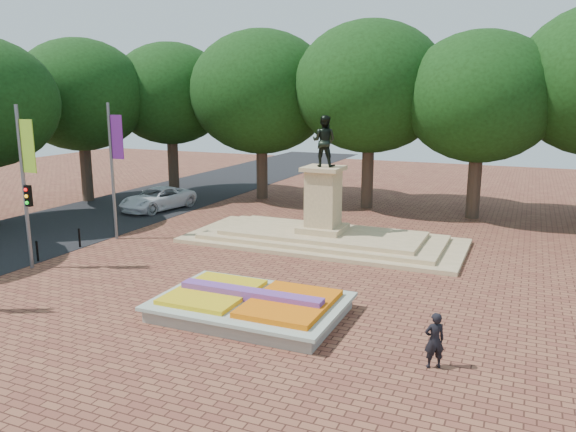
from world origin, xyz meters
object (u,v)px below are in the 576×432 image
Objects in this scene: monument at (323,226)px; pedestrian at (434,340)px; flower_bed at (251,305)px; van at (158,199)px.

pedestrian is at bearing -57.05° from monument.
flower_bed is 1.20× the size of van.
pedestrian is at bearing -25.05° from van.
monument reaches higher than van.
pedestrian is (7.36, -11.35, -0.08)m from monument.
flower_bed is at bearing -84.13° from monument.
flower_bed is at bearing -43.15° from pedestrian.
van is (-13.77, 13.58, 0.35)m from flower_bed.
pedestrian reaches higher than van.
flower_bed is at bearing -33.05° from van.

